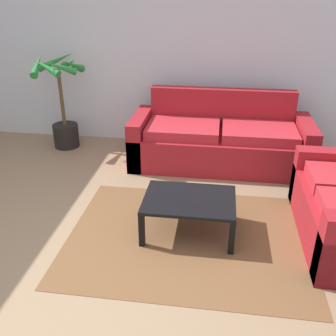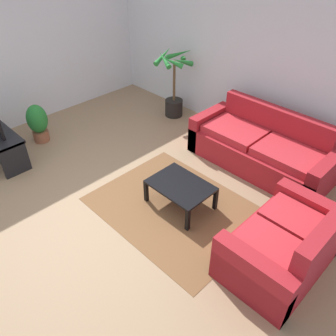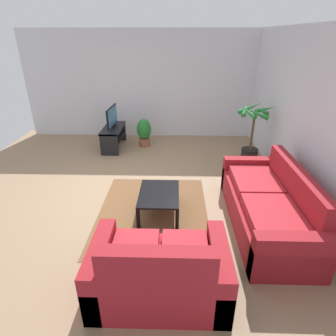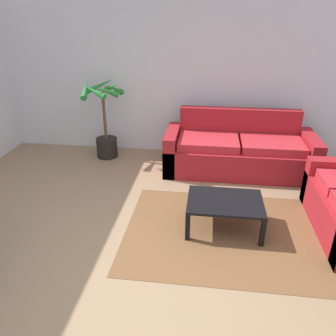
# 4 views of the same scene
# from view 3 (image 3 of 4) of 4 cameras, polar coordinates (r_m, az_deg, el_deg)

# --- Properties ---
(ground_plane) EXTENTS (6.60, 6.60, 0.00)m
(ground_plane) POSITION_cam_3_polar(r_m,az_deg,el_deg) (5.17, -9.17, -4.02)
(ground_plane) COLOR #937556
(wall_back) EXTENTS (6.00, 0.06, 2.70)m
(wall_back) POSITION_cam_3_polar(r_m,az_deg,el_deg) (5.00, 26.18, 9.42)
(wall_back) COLOR silver
(wall_back) RESTS_ON ground
(wall_left) EXTENTS (0.06, 6.00, 2.70)m
(wall_left) POSITION_cam_3_polar(r_m,az_deg,el_deg) (7.56, -5.85, 16.56)
(wall_left) COLOR silver
(wall_left) RESTS_ON ground
(couch_main) EXTENTS (2.23, 0.90, 0.90)m
(couch_main) POSITION_cam_3_polar(r_m,az_deg,el_deg) (4.27, 19.80, -7.53)
(couch_main) COLOR maroon
(couch_main) RESTS_ON ground
(couch_loveseat) EXTENTS (0.90, 1.42, 0.90)m
(couch_loveseat) POSITION_cam_3_polar(r_m,az_deg,el_deg) (3.09, -1.79, -20.70)
(couch_loveseat) COLOR maroon
(couch_loveseat) RESTS_ON ground
(tv_stand) EXTENTS (1.10, 0.45, 0.52)m
(tv_stand) POSITION_cam_3_polar(r_m,az_deg,el_deg) (6.97, -11.17, 6.82)
(tv_stand) COLOR black
(tv_stand) RESTS_ON ground
(tv) EXTENTS (0.81, 0.10, 0.50)m
(tv) POSITION_cam_3_polar(r_m,az_deg,el_deg) (6.84, -11.46, 10.34)
(tv) COLOR black
(tv) RESTS_ON tv_stand
(coffee_table) EXTENTS (0.84, 0.61, 0.36)m
(coffee_table) POSITION_cam_3_polar(r_m,az_deg,el_deg) (4.26, -1.86, -5.68)
(coffee_table) COLOR black
(coffee_table) RESTS_ON ground
(area_rug) EXTENTS (2.20, 1.70, 0.01)m
(area_rug) POSITION_cam_3_polar(r_m,az_deg,el_deg) (4.44, -3.11, -9.07)
(area_rug) COLOR brown
(area_rug) RESTS_ON ground
(potted_palm) EXTENTS (0.69, 0.72, 1.30)m
(potted_palm) POSITION_cam_3_polar(r_m,az_deg,el_deg) (6.12, 16.78, 5.82)
(potted_palm) COLOR black
(potted_palm) RESTS_ON ground
(potted_plant_small) EXTENTS (0.35, 0.35, 0.69)m
(potted_plant_small) POSITION_cam_3_polar(r_m,az_deg,el_deg) (6.95, -4.96, 7.48)
(potted_plant_small) COLOR brown
(potted_plant_small) RESTS_ON ground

